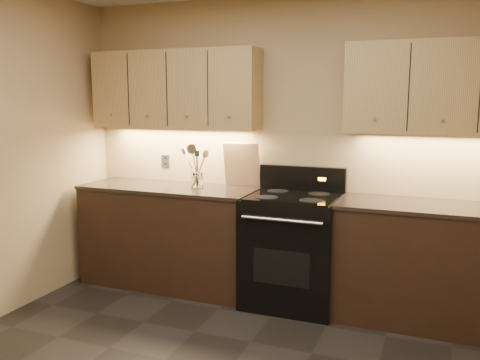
{
  "coord_description": "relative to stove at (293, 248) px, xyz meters",
  "views": [
    {
      "loc": [
        1.17,
        -2.3,
        1.72
      ],
      "look_at": [
        -0.3,
        1.45,
        1.07
      ],
      "focal_mm": 38.0,
      "sensor_mm": 36.0,
      "label": 1
    }
  ],
  "objects": [
    {
      "name": "steel_spatula",
      "position": [
        -0.89,
        0.08,
        0.66
      ],
      "size": [
        0.27,
        0.11,
        0.38
      ],
      "primitive_type": null,
      "rotation": [
        0.17,
        -0.45,
        -0.33
      ],
      "color": "silver",
      "rests_on": "utensil_crock"
    },
    {
      "name": "stove",
      "position": [
        0.0,
        0.0,
        0.0
      ],
      "size": [
        0.76,
        0.68,
        1.14
      ],
      "color": "black",
      "rests_on": "ground"
    },
    {
      "name": "counter_right",
      "position": [
        1.1,
        0.02,
        -0.01
      ],
      "size": [
        1.46,
        0.62,
        0.93
      ],
      "color": "black",
      "rests_on": "ground"
    },
    {
      "name": "steel_skimmer",
      "position": [
        -0.88,
        0.03,
        0.65
      ],
      "size": [
        0.18,
        0.12,
        0.38
      ],
      "primitive_type": null,
      "rotation": [
        -0.09,
        -0.24,
        0.1
      ],
      "color": "silver",
      "rests_on": "utensil_crock"
    },
    {
      "name": "outlet_plate",
      "position": [
        -1.38,
        0.31,
        0.64
      ],
      "size": [
        0.08,
        0.01,
        0.12
      ],
      "primitive_type": "cube",
      "color": "#B2B5BA",
      "rests_on": "wall_back"
    },
    {
      "name": "black_turner",
      "position": [
        -0.9,
        0.04,
        0.63
      ],
      "size": [
        0.12,
        0.14,
        0.34
      ],
      "primitive_type": null,
      "rotation": [
        -0.16,
        -0.04,
        0.2
      ],
      "color": "black",
      "rests_on": "utensil_crock"
    },
    {
      "name": "utensil_crock",
      "position": [
        -0.91,
        0.05,
        0.51
      ],
      "size": [
        0.14,
        0.14,
        0.13
      ],
      "color": "white",
      "rests_on": "counter_left"
    },
    {
      "name": "cutting_board",
      "position": [
        -0.56,
        0.26,
        0.65
      ],
      "size": [
        0.34,
        0.16,
        0.4
      ],
      "primitive_type": "cube",
      "rotation": [
        0.25,
        0.0,
        0.11
      ],
      "color": "tan",
      "rests_on": "counter_left"
    },
    {
      "name": "counter_left",
      "position": [
        -1.18,
        0.02,
        -0.01
      ],
      "size": [
        1.62,
        0.62,
        0.93
      ],
      "color": "black",
      "rests_on": "ground"
    },
    {
      "name": "upper_cab_right",
      "position": [
        1.1,
        0.17,
        1.32
      ],
      "size": [
        1.44,
        0.3,
        0.7
      ],
      "primitive_type": "cube",
      "color": "tan",
      "rests_on": "wall_back"
    },
    {
      "name": "upper_cab_left",
      "position": [
        -1.18,
        0.17,
        1.32
      ],
      "size": [
        1.6,
        0.3,
        0.7
      ],
      "primitive_type": "cube",
      "color": "tan",
      "rests_on": "wall_back"
    },
    {
      "name": "wooden_spoon",
      "position": [
        -0.94,
        0.05,
        0.64
      ],
      "size": [
        0.19,
        0.1,
        0.34
      ],
      "primitive_type": null,
      "rotation": [
        0.05,
        0.36,
        0.35
      ],
      "color": "tan",
      "rests_on": "utensil_crock"
    },
    {
      "name": "wall_back",
      "position": [
        -0.08,
        0.32,
        0.82
      ],
      "size": [
        4.0,
        0.04,
        2.6
      ],
      "primitive_type": "cube",
      "color": "tan",
      "rests_on": "ground"
    }
  ]
}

